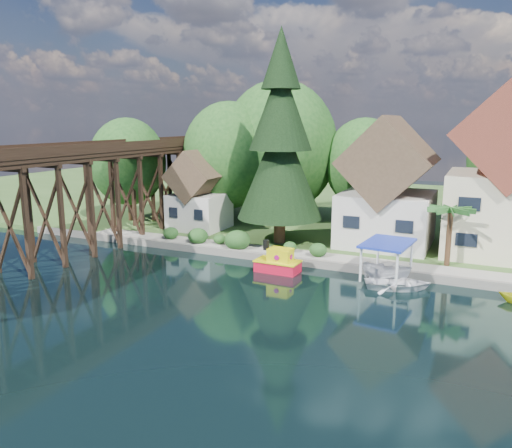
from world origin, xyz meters
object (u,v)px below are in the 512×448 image
Objects in this scene: conifer at (280,142)px; palm_tree at (451,212)px; house_center at (506,181)px; boat_white_a at (398,282)px; trestle_bridge at (92,189)px; shed at (199,195)px; house_left at (388,191)px; boat_canopy at (387,264)px; tugboat at (278,263)px.

palm_tree is at bearing -5.71° from conifer.
house_center is 13.85m from boat_white_a.
conifer is (-17.59, -4.04, 2.84)m from house_center.
boat_white_a is (11.38, -6.81, -8.80)m from conifer.
shed is (5.00, 9.33, -1.52)m from trestle_bridge.
shed is 1.68× the size of palm_tree.
palm_tree is at bearing -8.34° from shed.
trestle_bridge is 4.01× the size of house_left.
palm_tree is (14.04, -1.40, -4.68)m from conifer.
boat_canopy is at bearing -132.40° from palm_tree.
boat_white_a is at bearing -0.88° from tugboat.
conifer is 14.19m from boat_canopy.
tugboat is (17.05, 0.61, -4.63)m from trestle_bridge.
trestle_bridge is 25.42m from house_left.
shed is 22.85m from boat_white_a.
trestle_bridge is at bearing -177.94° from tugboat.
house_left reaches higher than trestle_bridge.
palm_tree is at bearing 24.81° from tugboat.
palm_tree is (5.45, -4.94, -0.56)m from house_left.
shed reaches higher than boat_white_a.
boat_white_a is at bearing -23.05° from shed.
house_center reaches higher than trestle_bridge.
house_center is (9.00, 0.50, 1.28)m from house_left.
tugboat is at bearing -120.23° from house_left.
house_center reaches higher than tugboat.
boat_canopy is at bearing -78.95° from house_left.
house_left is 7.38m from palm_tree.
trestle_bridge reaches higher than shed.
trestle_bridge is at bearing -153.17° from conifer.
house_center reaches higher than boat_white_a.
boat_white_a is at bearing -119.76° from house_center.
tugboat reaches higher than boat_white_a.
house_center is 0.76× the size of conifer.
conifer is at bearing -167.07° from house_center.
house_left is at bearing -176.82° from house_center.
shed is (-27.00, -2.00, -2.59)m from house_center.
house_center is 4.14× the size of tugboat.
shed reaches higher than boat_canopy.
conifer reaches higher than tugboat.
shed is 21.29m from boat_canopy.
boat_white_a is at bearing -74.88° from house_left.
house_center is at bearing 19.49° from trestle_bridge.
trestle_bridge is 25.17m from boat_canopy.
house_center reaches higher than house_left.
house_left is 2.36× the size of palm_tree.
shed is 15.19m from tugboat.
house_left is 11.70m from boat_white_a.
conifer is at bearing 26.83° from trestle_bridge.
palm_tree is 6.44m from boat_canopy.
trestle_bridge is 9.47× the size of palm_tree.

